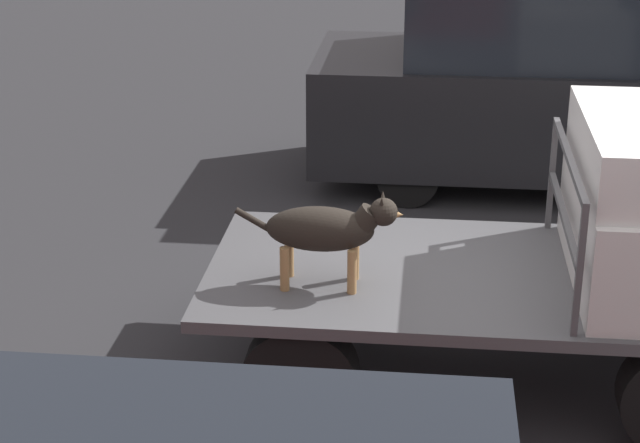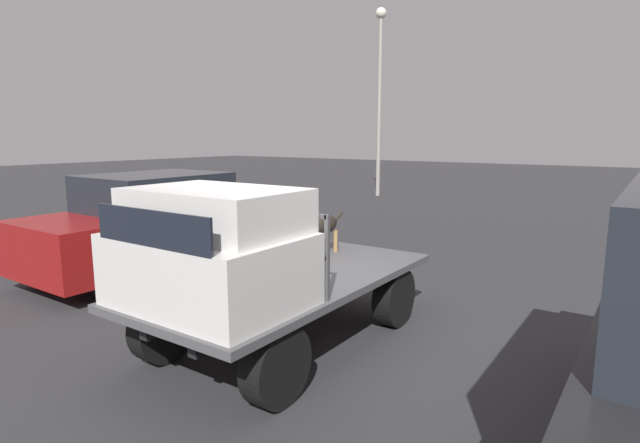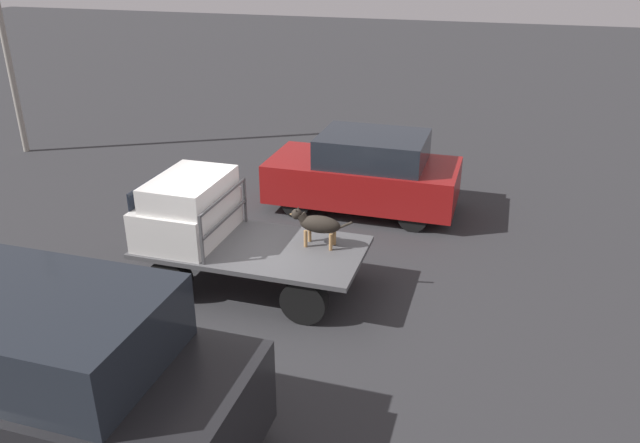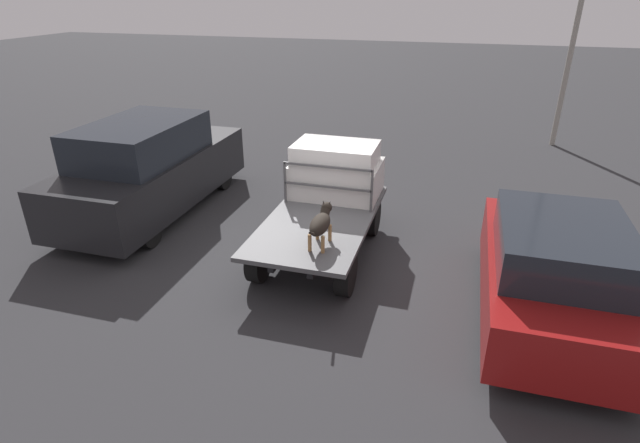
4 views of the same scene
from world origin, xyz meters
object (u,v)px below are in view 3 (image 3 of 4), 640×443
object	(u,v)px
parked_sedan	(365,173)
flatbed_truck	(253,257)
dog	(317,224)
parked_pickup_far	(30,376)

from	to	relation	value
parked_sedan	flatbed_truck	bearing A→B (deg)	78.30
flatbed_truck	dog	bearing A→B (deg)	-163.26
parked_sedan	dog	bearing A→B (deg)	93.16
parked_pickup_far	flatbed_truck	bearing A→B (deg)	-109.50
flatbed_truck	parked_sedan	world-z (taller)	parked_sedan
flatbed_truck	parked_sedan	bearing A→B (deg)	-104.84
parked_sedan	parked_pickup_far	world-z (taller)	parked_pickup_far
dog	parked_sedan	distance (m)	3.54
dog	parked_pickup_far	distance (m)	4.84
parked_sedan	parked_pickup_far	xyz separation A→B (m)	(1.93, 7.96, 0.16)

